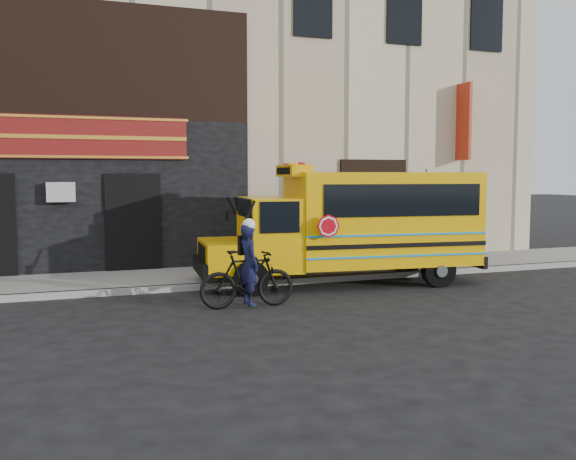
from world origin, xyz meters
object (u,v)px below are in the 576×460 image
Objects in this scene: sign_pole at (426,217)px; cyclist at (249,267)px; school_bus at (356,223)px; bicycle at (247,279)px.

cyclist is (-5.45, -2.09, -0.75)m from sign_pole.
bicycle is at bearing -150.81° from school_bus.
school_bus is 3.60× the size of bicycle.
school_bus reaches higher than cyclist.
school_bus is at bearing -60.29° from bicycle.
sign_pole reaches higher than cyclist.
sign_pole is 5.97m from bicycle.
cyclist is at bearing -58.18° from bicycle.
sign_pole is 1.72× the size of cyclist.
cyclist is at bearing -159.05° from sign_pole.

